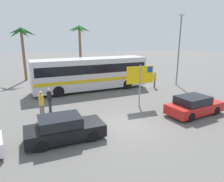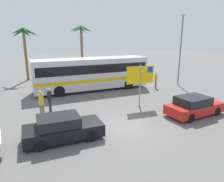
# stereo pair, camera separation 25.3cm
# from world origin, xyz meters

# --- Properties ---
(ground) EXTENTS (120.00, 120.00, 0.00)m
(ground) POSITION_xyz_m (0.00, 0.00, 0.00)
(ground) COLOR #605E5B
(bus_front_coach) EXTENTS (11.28, 2.68, 3.17)m
(bus_front_coach) POSITION_xyz_m (1.27, 9.16, 1.78)
(bus_front_coach) COLOR silver
(bus_front_coach) RESTS_ON ground
(ferry_sign) EXTENTS (2.20, 0.26, 3.20)m
(ferry_sign) POSITION_xyz_m (3.02, 2.78, 2.33)
(ferry_sign) COLOR gray
(ferry_sign) RESTS_ON ground
(car_red) EXTENTS (4.17, 2.05, 1.32)m
(car_red) POSITION_xyz_m (5.40, -0.34, 0.64)
(car_red) COLOR red
(car_red) RESTS_ON ground
(car_black) EXTENTS (4.04, 1.78, 1.32)m
(car_black) POSITION_xyz_m (-3.50, -0.24, 0.63)
(car_black) COLOR black
(car_black) RESTS_ON ground
(pedestrian_by_bus) EXTENTS (0.32, 0.32, 1.73)m
(pedestrian_by_bus) POSITION_xyz_m (-3.51, 4.32, 1.02)
(pedestrian_by_bus) COLOR #2D2D33
(pedestrian_by_bus) RESTS_ON ground
(pedestrian_near_sign) EXTENTS (0.32, 0.32, 1.83)m
(pedestrian_near_sign) POSITION_xyz_m (-4.16, 3.39, 1.09)
(pedestrian_near_sign) COLOR #706656
(pedestrian_near_sign) RESTS_ON ground
(pedestrian_crossing_lot) EXTENTS (0.32, 0.32, 1.69)m
(pedestrian_crossing_lot) POSITION_xyz_m (7.65, 7.22, 0.99)
(pedestrian_crossing_lot) COLOR #706656
(pedestrian_crossing_lot) RESTS_ON ground
(lamp_post_left_side) EXTENTS (0.56, 0.20, 7.46)m
(lamp_post_left_side) POSITION_xyz_m (10.68, 7.29, 4.06)
(lamp_post_left_side) COLOR slate
(lamp_post_left_side) RESTS_ON ground
(palm_tree_seaside) EXTENTS (2.95, 2.90, 6.63)m
(palm_tree_seaside) POSITION_xyz_m (2.29, 16.24, 5.20)
(palm_tree_seaside) COLOR brown
(palm_tree_seaside) RESTS_ON ground
(palm_tree_inland) EXTENTS (3.25, 3.33, 6.29)m
(palm_tree_inland) POSITION_xyz_m (-4.42, 17.04, 4.99)
(palm_tree_inland) COLOR brown
(palm_tree_inland) RESTS_ON ground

